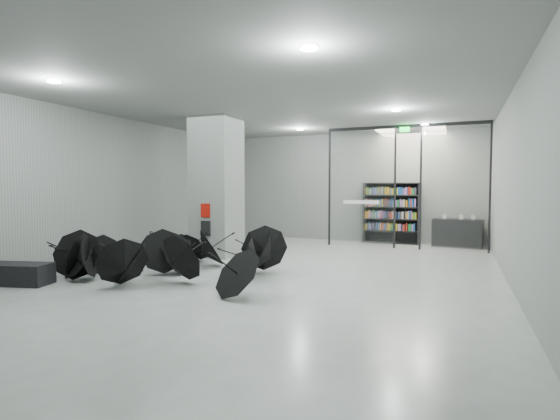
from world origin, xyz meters
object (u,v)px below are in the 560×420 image
at_px(umbrella_cluster, 165,262).
at_px(bench, 17,274).
at_px(column, 217,187).
at_px(shop_counter, 457,233).
at_px(bookshelf, 391,213).

bearing_deg(umbrella_cluster, bench, -141.59).
xyz_separation_m(column, shop_counter, (6.52, 4.60, -1.53)).
height_order(bookshelf, shop_counter, bookshelf).
bearing_deg(bench, bookshelf, 42.38).
relative_size(bookshelf, umbrella_cluster, 0.39).
distance_m(bench, bookshelf, 11.45).
distance_m(column, bench, 5.50).
distance_m(column, umbrella_cluster, 3.51).
xyz_separation_m(bench, bookshelf, (6.16, 9.62, 0.86)).
relative_size(bench, bookshelf, 0.62).
bearing_deg(bench, column, 54.31).
xyz_separation_m(bookshelf, shop_counter, (2.20, -0.15, -0.61)).
height_order(bench, shop_counter, shop_counter).
bearing_deg(shop_counter, column, -137.29).
xyz_separation_m(shop_counter, umbrella_cluster, (-6.05, -7.64, -0.15)).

